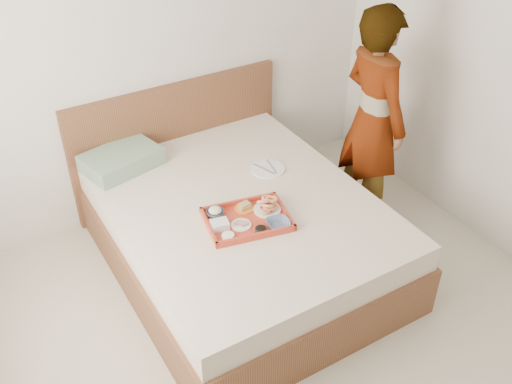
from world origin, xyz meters
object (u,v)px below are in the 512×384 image
at_px(dinner_plate, 268,169).
at_px(person, 373,120).
at_px(bed, 242,234).
at_px(tray, 247,219).

xyz_separation_m(dinner_plate, person, (0.73, -0.20, 0.27)).
distance_m(bed, dinner_plate, 0.49).
xyz_separation_m(bed, person, (1.07, 0.03, 0.54)).
bearing_deg(person, tray, 104.04).
relative_size(bed, dinner_plate, 8.50).
distance_m(bed, tray, 0.36).
bearing_deg(bed, person, 1.56).
bearing_deg(bed, dinner_plate, 33.83).
relative_size(tray, person, 0.31).
bearing_deg(dinner_plate, bed, -146.17).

